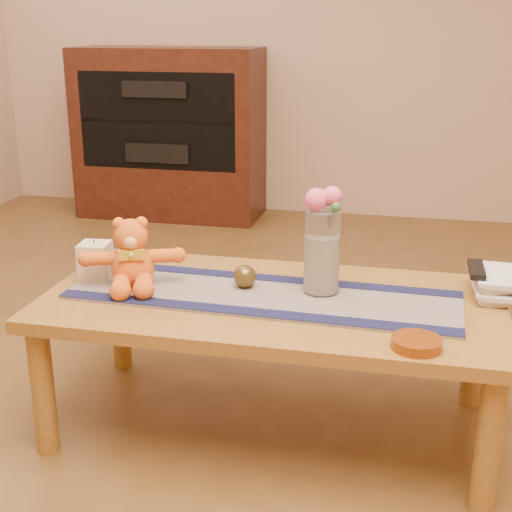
% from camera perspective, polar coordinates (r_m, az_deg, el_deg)
% --- Properties ---
extents(floor, '(5.50, 5.50, 0.00)m').
position_cam_1_polar(floor, '(2.39, 1.20, -13.40)').
color(floor, '#563918').
rests_on(floor, ground).
extents(wall_back, '(5.50, 0.00, 5.50)m').
position_cam_1_polar(wall_back, '(4.76, 8.45, 19.27)').
color(wall_back, tan).
rests_on(wall_back, floor).
extents(coffee_table_top, '(1.40, 0.70, 0.04)m').
position_cam_1_polar(coffee_table_top, '(2.19, 1.28, -3.81)').
color(coffee_table_top, brown).
rests_on(coffee_table_top, floor).
extents(table_leg_fl, '(0.07, 0.07, 0.41)m').
position_cam_1_polar(table_leg_fl, '(2.26, -16.74, -10.30)').
color(table_leg_fl, brown).
rests_on(table_leg_fl, floor).
extents(table_leg_fr, '(0.07, 0.07, 0.41)m').
position_cam_1_polar(table_leg_fr, '(2.01, 18.14, -14.17)').
color(table_leg_fr, brown).
rests_on(table_leg_fr, floor).
extents(table_leg_bl, '(0.07, 0.07, 0.41)m').
position_cam_1_polar(table_leg_bl, '(2.72, -10.86, -4.76)').
color(table_leg_bl, brown).
rests_on(table_leg_bl, floor).
extents(table_leg_br, '(0.07, 0.07, 0.41)m').
position_cam_1_polar(table_leg_br, '(2.52, 17.12, -7.18)').
color(table_leg_br, brown).
rests_on(table_leg_br, floor).
extents(persian_runner, '(1.21, 0.38, 0.01)m').
position_cam_1_polar(persian_runner, '(2.19, 0.50, -3.18)').
color(persian_runner, '#1D1845').
rests_on(persian_runner, coffee_table_top).
extents(runner_border_near, '(1.20, 0.09, 0.00)m').
position_cam_1_polar(runner_border_near, '(2.06, -0.48, -4.48)').
color(runner_border_near, '#111435').
rests_on(runner_border_near, persian_runner).
extents(runner_border_far, '(1.20, 0.09, 0.00)m').
position_cam_1_polar(runner_border_far, '(2.32, 1.37, -1.79)').
color(runner_border_far, '#111435').
rests_on(runner_border_far, persian_runner).
extents(teddy_bear, '(0.38, 0.35, 0.21)m').
position_cam_1_polar(teddy_bear, '(2.27, -9.94, 0.22)').
color(teddy_bear, orange).
rests_on(teddy_bear, persian_runner).
extents(pillar_candle, '(0.11, 0.11, 0.11)m').
position_cam_1_polar(pillar_candle, '(2.38, -12.77, -0.30)').
color(pillar_candle, beige).
rests_on(pillar_candle, persian_runner).
extents(candle_wick, '(0.00, 0.00, 0.01)m').
position_cam_1_polar(candle_wick, '(2.36, -12.88, 1.15)').
color(candle_wick, black).
rests_on(candle_wick, pillar_candle).
extents(glass_vase, '(0.11, 0.11, 0.26)m').
position_cam_1_polar(glass_vase, '(2.18, 5.31, 0.34)').
color(glass_vase, silver).
rests_on(glass_vase, persian_runner).
extents(potpourri_fill, '(0.09, 0.09, 0.18)m').
position_cam_1_polar(potpourri_fill, '(2.19, 5.28, -0.63)').
color(potpourri_fill, beige).
rests_on(potpourri_fill, glass_vase).
extents(rose_left, '(0.07, 0.07, 0.07)m').
position_cam_1_polar(rose_left, '(2.12, 4.87, 4.54)').
color(rose_left, '#EC537A').
rests_on(rose_left, glass_vase).
extents(rose_right, '(0.06, 0.06, 0.06)m').
position_cam_1_polar(rose_right, '(2.13, 6.14, 4.82)').
color(rose_right, '#EC537A').
rests_on(rose_right, glass_vase).
extents(blue_flower_back, '(0.04, 0.04, 0.04)m').
position_cam_1_polar(blue_flower_back, '(2.16, 5.82, 4.58)').
color(blue_flower_back, '#445C95').
rests_on(blue_flower_back, glass_vase).
extents(blue_flower_side, '(0.04, 0.04, 0.04)m').
position_cam_1_polar(blue_flower_side, '(2.16, 4.71, 4.35)').
color(blue_flower_side, '#445C95').
rests_on(blue_flower_side, glass_vase).
extents(leaf_sprig, '(0.03, 0.03, 0.03)m').
position_cam_1_polar(leaf_sprig, '(2.11, 6.43, 3.93)').
color(leaf_sprig, '#33662D').
rests_on(leaf_sprig, glass_vase).
extents(bronze_ball, '(0.08, 0.08, 0.07)m').
position_cam_1_polar(bronze_ball, '(2.23, -0.90, -1.64)').
color(bronze_ball, '#4F401A').
rests_on(bronze_ball, persian_runner).
extents(book_bottom, '(0.18, 0.23, 0.02)m').
position_cam_1_polar(book_bottom, '(2.31, 17.09, -2.70)').
color(book_bottom, beige).
rests_on(book_bottom, coffee_table_top).
extents(book_lower, '(0.18, 0.24, 0.02)m').
position_cam_1_polar(book_lower, '(2.30, 17.26, -2.30)').
color(book_lower, beige).
rests_on(book_lower, book_bottom).
extents(book_upper, '(0.19, 0.24, 0.02)m').
position_cam_1_polar(book_upper, '(2.30, 17.02, -1.78)').
color(book_upper, beige).
rests_on(book_upper, book_lower).
extents(book_top, '(0.17, 0.23, 0.02)m').
position_cam_1_polar(book_top, '(2.29, 17.32, -1.39)').
color(book_top, beige).
rests_on(book_top, book_upper).
extents(tv_remote, '(0.05, 0.16, 0.02)m').
position_cam_1_polar(tv_remote, '(2.27, 17.28, -1.03)').
color(tv_remote, black).
rests_on(tv_remote, book_top).
extents(amber_dish, '(0.15, 0.15, 0.03)m').
position_cam_1_polar(amber_dish, '(1.90, 12.76, -6.85)').
color(amber_dish, '#BF5914').
rests_on(amber_dish, coffee_table_top).
extents(media_cabinet, '(1.20, 0.50, 1.10)m').
position_cam_1_polar(media_cabinet, '(4.80, -6.91, 9.74)').
color(media_cabinet, black).
rests_on(media_cabinet, floor).
extents(cabinet_cavity, '(1.02, 0.03, 0.61)m').
position_cam_1_polar(cabinet_cavity, '(4.57, -7.96, 10.66)').
color(cabinet_cavity, black).
rests_on(cabinet_cavity, media_cabinet).
extents(cabinet_shelf, '(1.02, 0.20, 0.02)m').
position_cam_1_polar(cabinet_shelf, '(4.65, -7.59, 10.80)').
color(cabinet_shelf, black).
rests_on(cabinet_shelf, media_cabinet).
extents(stereo_upper, '(0.42, 0.28, 0.10)m').
position_cam_1_polar(stereo_upper, '(4.65, -7.61, 13.26)').
color(stereo_upper, black).
rests_on(stereo_upper, media_cabinet).
extents(stereo_lower, '(0.42, 0.28, 0.12)m').
position_cam_1_polar(stereo_lower, '(4.70, -7.41, 8.44)').
color(stereo_lower, black).
rests_on(stereo_lower, media_cabinet).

